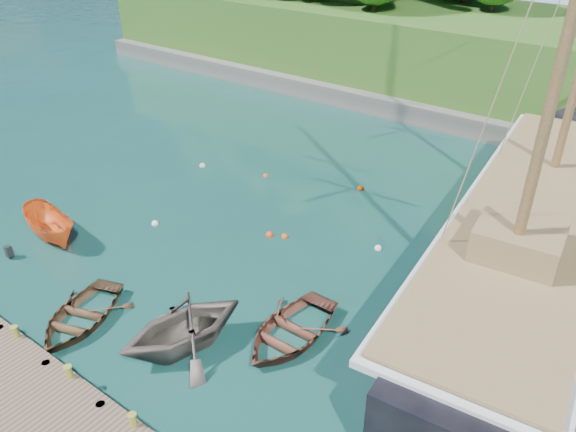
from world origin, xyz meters
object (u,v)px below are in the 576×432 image
Objects in this scene: motorboat_orange at (54,238)px; schooner at (527,243)px; rowboat_2 at (290,337)px; rowboat_0 at (81,322)px; rowboat_1 at (185,348)px.

schooner is at bearing -48.11° from motorboat_orange.
motorboat_orange is (-12.38, -1.23, 0.00)m from rowboat_2.
rowboat_2 reaches higher than rowboat_0.
rowboat_2 is 10.55m from schooner.
rowboat_1 is 0.15× the size of schooner.
rowboat_1 is 3.66m from rowboat_2.
motorboat_orange is (-5.79, 2.67, 0.00)m from rowboat_0.
rowboat_2 is at bearing -125.41° from schooner.
schooner is (11.79, 13.00, 1.23)m from rowboat_0.
schooner reaches higher than motorboat_orange.
motorboat_orange is at bearing -170.44° from rowboat_1.
rowboat_0 is at bearing -149.64° from rowboat_2.
motorboat_orange is 0.13× the size of schooner.
rowboat_0 is at bearing -144.24° from rowboat_1.
rowboat_2 is 0.15× the size of schooner.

